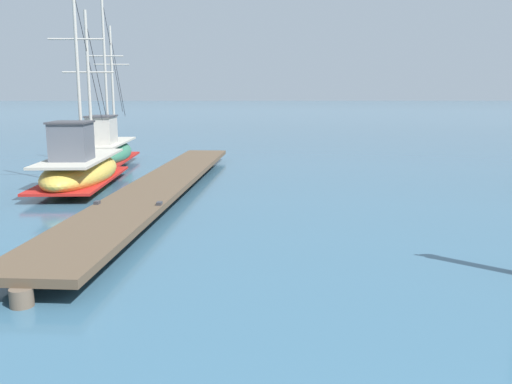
# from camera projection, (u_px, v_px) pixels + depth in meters

# --- Properties ---
(floating_dock) EXTENTS (3.49, 18.70, 0.53)m
(floating_dock) POSITION_uv_depth(u_px,v_px,m) (163.00, 184.00, 17.31)
(floating_dock) COLOR brown
(floating_dock) RESTS_ON ground
(fishing_boat_0) EXTENTS (2.17, 7.32, 6.93)m
(fishing_boat_0) POSITION_uv_depth(u_px,v_px,m) (80.00, 168.00, 18.43)
(fishing_boat_0) COLOR gold
(fishing_boat_0) RESTS_ON ground
(fishing_boat_1) EXTENTS (1.90, 7.26, 7.58)m
(fishing_boat_1) POSITION_uv_depth(u_px,v_px,m) (107.00, 150.00, 23.74)
(fishing_boat_1) COLOR #337556
(fishing_boat_1) RESTS_ON ground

